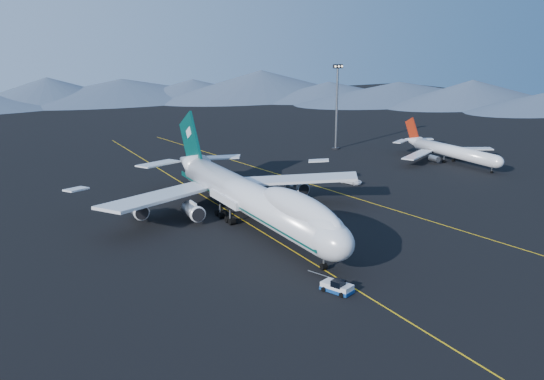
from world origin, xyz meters
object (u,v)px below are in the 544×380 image
floodlight_mast (337,107)px  boeing_747 (251,197)px  pushback_tug (337,288)px  second_jet (450,151)px  service_van (351,181)px

floodlight_mast → boeing_747: bearing=-135.9°
pushback_tug → second_jet: 101.05m
second_jet → floodlight_mast: bearing=124.6°
second_jet → service_van: bearing=-163.2°
second_jet → boeing_747: bearing=-155.2°
boeing_747 → pushback_tug: size_ratio=13.48×
boeing_747 → second_jet: boeing_747 is taller
boeing_747 → pushback_tug: 35.24m
boeing_747 → service_van: boeing_747 is taller
boeing_747 → service_van: bearing=25.7°
boeing_747 → service_van: (37.61, 18.13, -5.02)m
boeing_747 → floodlight_mast: bearing=44.1°
pushback_tug → second_jet: bearing=14.4°
second_jet → floodlight_mast: (-17.64, 33.57, 10.45)m
pushback_tug → floodlight_mast: bearing=33.8°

